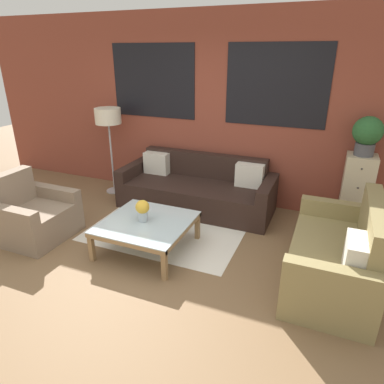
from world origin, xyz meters
TOP-DOWN VIEW (x-y plane):
  - ground_plane at (0.00, 0.00)m, footprint 16.00×16.00m
  - wall_back_brick at (0.00, 2.44)m, footprint 8.40×0.09m
  - rug at (-0.13, 1.20)m, footprint 2.00×1.60m
  - couch_dark at (-0.03, 1.95)m, footprint 2.30×0.88m
  - settee_vintage at (1.98, 0.75)m, footprint 0.80×1.55m
  - armchair_corner at (-1.62, 0.32)m, footprint 0.80×0.85m
  - coffee_table at (-0.13, 0.59)m, footprint 1.00×1.00m
  - floor_lamp at (-1.57, 2.00)m, footprint 0.41×0.41m
  - drawer_cabinet at (2.15, 2.18)m, footprint 0.37×0.37m
  - potted_plant at (2.15, 2.18)m, footprint 0.36×0.36m
  - flower_vase at (-0.17, 0.59)m, footprint 0.16×0.16m

SIDE VIEW (x-z plane):
  - ground_plane at x=0.00m, z-range 0.00..0.00m
  - rug at x=-0.13m, z-range 0.00..0.00m
  - couch_dark at x=-0.03m, z-range -0.11..0.67m
  - armchair_corner at x=-1.62m, z-range -0.14..0.70m
  - settee_vintage at x=1.98m, z-range -0.15..0.77m
  - coffee_table at x=-0.13m, z-range 0.14..0.51m
  - drawer_cabinet at x=2.15m, z-range 0.00..1.01m
  - flower_vase at x=-0.17m, z-range 0.39..0.66m
  - floor_lamp at x=-1.57m, z-range 0.52..1.93m
  - potted_plant at x=2.15m, z-range 1.04..1.53m
  - wall_back_brick at x=0.00m, z-range 0.01..2.81m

